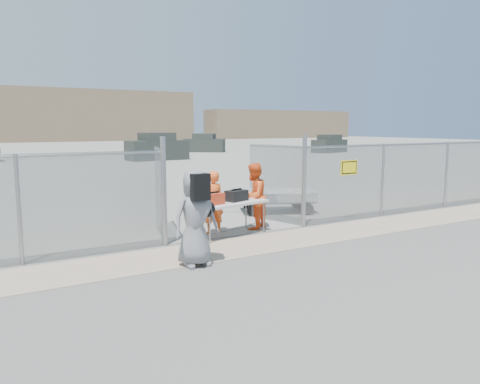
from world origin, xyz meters
TOP-DOWN VIEW (x-y plane):
  - ground at (0.00, 0.00)m, footprint 160.00×160.00m
  - tarmac_inside at (0.00, 42.00)m, footprint 160.00×80.00m
  - dirt_strip at (0.00, 1.00)m, footprint 44.00×1.60m
  - distant_hills at (5.00, 78.00)m, footprint 140.00×6.00m
  - chain_link_fence at (0.00, 2.00)m, footprint 40.00×0.20m
  - folding_table at (-0.25, 2.11)m, footprint 2.13×1.23m
  - orange_bag at (-0.72, 2.00)m, footprint 0.48×0.37m
  - black_duffel at (0.00, 2.17)m, footprint 0.64×0.49m
  - security_worker_left at (-0.49, 2.52)m, footprint 0.61×0.41m
  - security_worker_right at (0.68, 2.45)m, footprint 1.08×1.03m
  - visitor at (-2.04, 0.24)m, footprint 0.94×0.63m
  - utility_trailer at (2.61, 4.15)m, footprint 3.39×2.65m
  - parked_vehicle_near at (7.37, 27.63)m, footprint 4.82×2.42m
  - parked_vehicle_mid at (15.65, 36.02)m, footprint 4.42×4.04m
  - parked_vehicle_far at (26.31, 28.78)m, footprint 4.27×2.73m

SIDE VIEW (x-z plane):
  - ground at x=0.00m, z-range 0.00..0.00m
  - tarmac_inside at x=0.00m, z-range 0.00..0.01m
  - dirt_strip at x=0.00m, z-range 0.00..0.01m
  - utility_trailer at x=2.61m, z-range 0.00..0.73m
  - folding_table at x=-0.25m, z-range 0.00..0.85m
  - security_worker_left at x=-0.49m, z-range 0.00..1.61m
  - security_worker_right at x=0.68m, z-range 0.00..1.76m
  - parked_vehicle_far at x=26.31m, z-range 0.00..1.78m
  - parked_vehicle_mid at x=15.65m, z-range 0.00..1.88m
  - visitor at x=-2.04m, z-range 0.00..1.90m
  - black_duffel at x=0.00m, z-range 0.85..1.12m
  - orange_bag at x=-0.72m, z-range 0.85..1.13m
  - parked_vehicle_near at x=7.37m, z-range 0.00..2.12m
  - chain_link_fence at x=0.00m, z-range 0.00..2.20m
  - distant_hills at x=5.00m, z-range 0.00..9.00m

